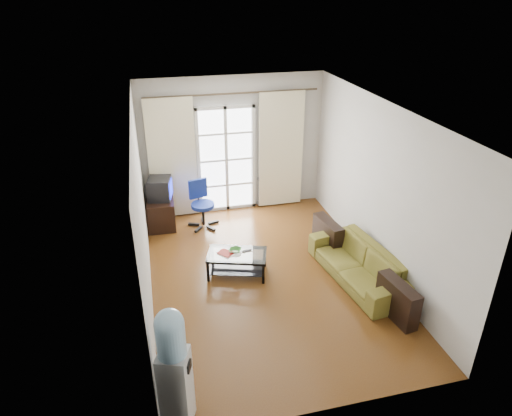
{
  "coord_description": "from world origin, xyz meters",
  "views": [
    {
      "loc": [
        -1.6,
        -5.82,
        4.25
      ],
      "look_at": [
        -0.09,
        0.35,
        1.07
      ],
      "focal_mm": 32.0,
      "sensor_mm": 36.0,
      "label": 1
    }
  ],
  "objects_px": {
    "crt_tv": "(159,189)",
    "tv_stand": "(161,212)",
    "coffee_table": "(237,261)",
    "water_cooler": "(174,367)",
    "task_chair": "(203,213)",
    "sofa": "(358,264)"
  },
  "relations": [
    {
      "from": "sofa",
      "to": "tv_stand",
      "type": "height_order",
      "value": "sofa"
    },
    {
      "from": "tv_stand",
      "to": "water_cooler",
      "type": "xyz_separation_m",
      "value": [
        -0.08,
        -4.5,
        0.5
      ]
    },
    {
      "from": "coffee_table",
      "to": "tv_stand",
      "type": "distance_m",
      "value": 2.23
    },
    {
      "from": "coffee_table",
      "to": "water_cooler",
      "type": "distance_m",
      "value": 2.85
    },
    {
      "from": "sofa",
      "to": "water_cooler",
      "type": "xyz_separation_m",
      "value": [
        -2.98,
        -1.95,
        0.5
      ]
    },
    {
      "from": "task_chair",
      "to": "water_cooler",
      "type": "height_order",
      "value": "water_cooler"
    },
    {
      "from": "tv_stand",
      "to": "coffee_table",
      "type": "bearing_deg",
      "value": -59.3
    },
    {
      "from": "crt_tv",
      "to": "tv_stand",
      "type": "bearing_deg",
      "value": -88.0
    },
    {
      "from": "coffee_table",
      "to": "crt_tv",
      "type": "distance_m",
      "value": 2.31
    },
    {
      "from": "sofa",
      "to": "coffee_table",
      "type": "distance_m",
      "value": 1.91
    },
    {
      "from": "crt_tv",
      "to": "water_cooler",
      "type": "bearing_deg",
      "value": -79.43
    },
    {
      "from": "water_cooler",
      "to": "task_chair",
      "type": "bearing_deg",
      "value": 98.15
    },
    {
      "from": "crt_tv",
      "to": "water_cooler",
      "type": "height_order",
      "value": "water_cooler"
    },
    {
      "from": "coffee_table",
      "to": "task_chair",
      "type": "height_order",
      "value": "task_chair"
    },
    {
      "from": "coffee_table",
      "to": "crt_tv",
      "type": "relative_size",
      "value": 2.02
    },
    {
      "from": "tv_stand",
      "to": "crt_tv",
      "type": "distance_m",
      "value": 0.48
    },
    {
      "from": "sofa",
      "to": "water_cooler",
      "type": "relative_size",
      "value": 1.35
    },
    {
      "from": "coffee_table",
      "to": "crt_tv",
      "type": "bearing_deg",
      "value": 118.62
    },
    {
      "from": "sofa",
      "to": "coffee_table",
      "type": "bearing_deg",
      "value": -115.84
    },
    {
      "from": "tv_stand",
      "to": "task_chair",
      "type": "bearing_deg",
      "value": -13.84
    },
    {
      "from": "task_chair",
      "to": "water_cooler",
      "type": "relative_size",
      "value": 0.61
    },
    {
      "from": "coffee_table",
      "to": "water_cooler",
      "type": "xyz_separation_m",
      "value": [
        -1.17,
        -2.55,
        0.54
      ]
    }
  ]
}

